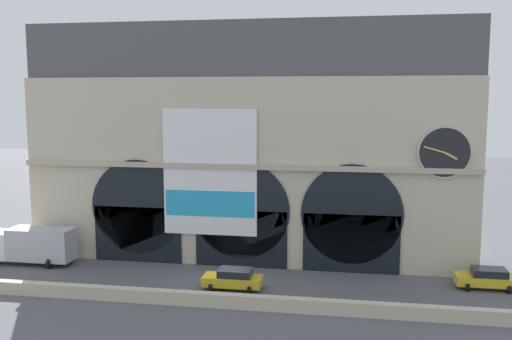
# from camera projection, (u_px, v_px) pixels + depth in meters

# --- Properties ---
(ground_plane) EXTENTS (200.00, 200.00, 0.00)m
(ground_plane) POSITION_uv_depth(u_px,v_px,m) (229.00, 286.00, 43.05)
(ground_plane) COLOR #54565B
(quay_parapet_wall) EXTENTS (90.00, 0.70, 0.95)m
(quay_parapet_wall) POSITION_uv_depth(u_px,v_px,m) (215.00, 300.00, 38.76)
(quay_parapet_wall) COLOR beige
(quay_parapet_wall) RESTS_ON ground
(station_building) EXTENTS (38.29, 5.27, 20.52)m
(station_building) POSITION_uv_depth(u_px,v_px,m) (247.00, 147.00, 49.03)
(station_building) COLOR beige
(station_building) RESTS_ON ground
(box_truck_west) EXTENTS (7.50, 2.91, 3.12)m
(box_truck_west) POSITION_uv_depth(u_px,v_px,m) (32.00, 244.00, 48.56)
(box_truck_west) COLOR white
(box_truck_west) RESTS_ON ground
(car_center) EXTENTS (4.40, 2.22, 1.55)m
(car_center) POSITION_uv_depth(u_px,v_px,m) (233.00, 279.00, 42.25)
(car_center) COLOR gold
(car_center) RESTS_ON ground
(car_east) EXTENTS (4.40, 2.22, 1.55)m
(car_east) POSITION_uv_depth(u_px,v_px,m) (487.00, 278.00, 42.37)
(car_east) COLOR gold
(car_east) RESTS_ON ground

